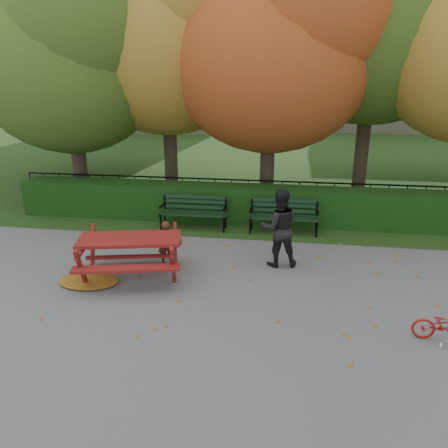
# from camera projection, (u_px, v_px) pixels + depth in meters

# --- Properties ---
(ground) EXTENTS (90.00, 90.00, 0.00)m
(ground) POSITION_uv_depth(u_px,v_px,m) (220.00, 295.00, 8.25)
(ground) COLOR slate
(ground) RESTS_ON ground
(grass_strip) EXTENTS (90.00, 90.00, 0.00)m
(grass_strip) POSITION_uv_depth(u_px,v_px,m) (265.00, 160.00, 21.34)
(grass_strip) COLOR #1E3B13
(grass_strip) RESTS_ON ground
(building_left) EXTENTS (10.00, 7.00, 15.00)m
(building_left) POSITION_uv_depth(u_px,v_px,m) (153.00, 22.00, 31.40)
(building_left) COLOR tan
(building_left) RESTS_ON ground
(building_right) EXTENTS (9.00, 6.00, 12.00)m
(building_right) POSITION_uv_depth(u_px,v_px,m) (391.00, 44.00, 31.36)
(building_right) COLOR tan
(building_right) RESTS_ON ground
(hedge) EXTENTS (13.00, 0.90, 1.00)m
(hedge) POSITION_uv_depth(u_px,v_px,m) (245.00, 204.00, 12.30)
(hedge) COLOR black
(hedge) RESTS_ON ground
(iron_fence) EXTENTS (14.00, 0.04, 1.02)m
(iron_fence) POSITION_uv_depth(u_px,v_px,m) (248.00, 195.00, 13.03)
(iron_fence) COLOR black
(iron_fence) RESTS_ON ground
(tree_a) EXTENTS (5.88, 5.60, 7.48)m
(tree_a) POSITION_uv_depth(u_px,v_px,m) (74.00, 54.00, 12.73)
(tree_a) COLOR #2F201B
(tree_a) RESTS_ON ground
(tree_b) EXTENTS (6.72, 6.40, 8.79)m
(tree_b) POSITION_uv_depth(u_px,v_px,m) (175.00, 24.00, 13.15)
(tree_b) COLOR #2F201B
(tree_b) RESTS_ON ground
(tree_c) EXTENTS (6.30, 6.00, 8.00)m
(tree_c) POSITION_uv_depth(u_px,v_px,m) (283.00, 42.00, 12.14)
(tree_c) COLOR #2F201B
(tree_c) RESTS_ON ground
(tree_d) EXTENTS (7.14, 6.80, 9.58)m
(tree_d) POSITION_uv_depth(u_px,v_px,m) (392.00, 0.00, 12.52)
(tree_d) COLOR #2F201B
(tree_d) RESTS_ON ground
(tree_f) EXTENTS (6.93, 6.60, 9.19)m
(tree_f) POSITION_uv_depth(u_px,v_px,m) (68.00, 25.00, 16.05)
(tree_f) COLOR #2F201B
(tree_f) RESTS_ON ground
(bench_left) EXTENTS (1.80, 0.57, 0.88)m
(bench_left) POSITION_uv_depth(u_px,v_px,m) (194.00, 210.00, 11.73)
(bench_left) COLOR black
(bench_left) RESTS_ON ground
(bench_right) EXTENTS (1.80, 0.57, 0.88)m
(bench_right) POSITION_uv_depth(u_px,v_px,m) (284.00, 214.00, 11.39)
(bench_right) COLOR black
(bench_right) RESTS_ON ground
(picnic_table) EXTENTS (2.32, 2.02, 0.98)m
(picnic_table) POSITION_uv_depth(u_px,v_px,m) (130.00, 247.00, 8.79)
(picnic_table) COLOR #6A0C0B
(picnic_table) RESTS_ON ground
(leaf_pile) EXTENTS (1.27, 0.91, 0.08)m
(leaf_pile) POSITION_uv_depth(u_px,v_px,m) (89.00, 280.00, 8.76)
(leaf_pile) COLOR brown
(leaf_pile) RESTS_ON ground
(leaf_scatter) EXTENTS (9.00, 5.70, 0.01)m
(leaf_scatter) POSITION_uv_depth(u_px,v_px,m) (222.00, 288.00, 8.53)
(leaf_scatter) COLOR brown
(leaf_scatter) RESTS_ON ground
(child) EXTENTS (0.41, 0.30, 1.03)m
(child) POSITION_uv_depth(u_px,v_px,m) (166.00, 244.00, 9.38)
(child) COLOR #452216
(child) RESTS_ON ground
(adult) EXTENTS (0.94, 0.80, 1.71)m
(adult) POSITION_uv_depth(u_px,v_px,m) (279.00, 228.00, 9.31)
(adult) COLOR black
(adult) RESTS_ON ground
(bicycle) EXTENTS (1.07, 0.46, 0.55)m
(bicycle) POSITION_uv_depth(u_px,v_px,m) (448.00, 326.00, 6.75)
(bicycle) COLOR #9B150E
(bicycle) RESTS_ON ground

